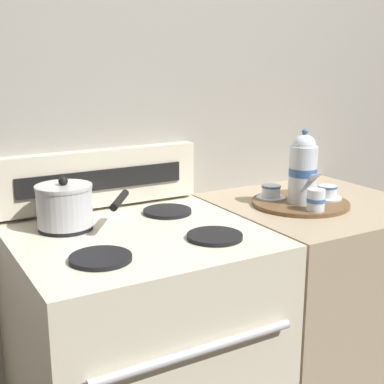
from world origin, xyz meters
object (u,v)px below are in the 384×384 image
Objects in this scene: stove at (142,376)px; saucepan at (66,205)px; serving_tray at (300,203)px; teapot at (303,169)px; teacup_left at (271,192)px; creamer_jug at (316,200)px; teacup_right at (327,192)px.

saucepan is (-0.17, 0.14, 0.54)m from stove.
stove is at bearing -179.44° from serving_tray.
serving_tray is at bearing 59.76° from teapot.
teacup_left is at bearing 129.24° from serving_tray.
serving_tray reaches higher than stove.
teacup_left is at bearing 97.65° from creamer_jug.
creamer_jug is (0.03, -0.20, 0.01)m from teacup_left.
teapot is 3.55× the size of creamer_jug.
teacup_left is (-0.07, 0.08, 0.03)m from serving_tray.
teacup_left reaches higher than serving_tray.
teapot is 2.48× the size of teacup_right.
saucepan is at bearing 169.71° from teacup_right.
teacup_left and teacup_right have the same top height.
teapot is at bearing -11.43° from saucepan.
teacup_right is (0.72, -0.02, 0.50)m from stove.
saucepan reaches higher than teacup_right.
saucepan is at bearing 170.04° from serving_tray.
saucepan is 0.79m from teapot.
teacup_right reaches higher than serving_tray.
creamer_jug is (-0.14, -0.09, 0.01)m from teacup_right.
serving_tray is at bearing 167.26° from teacup_right.
creamer_jug is at bearing -106.02° from teapot.
saucepan reaches higher than creamer_jug.
creamer_jug is at bearing -108.46° from serving_tray.
stove is 0.88m from teacup_right.
creamer_jug reaches higher than teacup_right.
saucepan is 2.72× the size of teacup_left.
creamer_jug reaches higher than stove.
stove is 0.85m from teapot.
teapot is 0.15m from teacup_right.
stove is at bearing 169.08° from creamer_jug.
saucepan is 1.09× the size of teapot.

